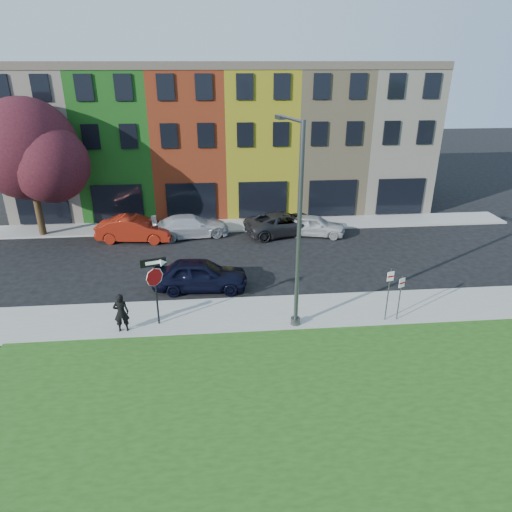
{
  "coord_description": "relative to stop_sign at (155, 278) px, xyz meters",
  "views": [
    {
      "loc": [
        -3.23,
        -14.76,
        10.62
      ],
      "look_at": [
        -1.56,
        4.0,
        2.47
      ],
      "focal_mm": 32.0,
      "sensor_mm": 36.0,
      "label": 1
    }
  ],
  "objects": [
    {
      "name": "sidewalk_near",
      "position": [
        7.9,
        0.55,
        -2.24
      ],
      "size": [
        40.0,
        3.0,
        0.12
      ],
      "primitive_type": "cube",
      "color": "gray",
      "rests_on": "ground"
    },
    {
      "name": "parked_car_silver",
      "position": [
        0.94,
        10.85,
        -1.59
      ],
      "size": [
        3.67,
        5.56,
        1.41
      ],
      "primitive_type": "imported",
      "rotation": [
        0.0,
        0.0,
        1.75
      ],
      "color": "#B9B9BE",
      "rests_on": "ground"
    },
    {
      "name": "tree_purple",
      "position": [
        -8.58,
        11.85,
        3.16
      ],
      "size": [
        7.35,
        6.43,
        8.56
      ],
      "color": "black",
      "rests_on": "sidewalk_far"
    },
    {
      "name": "stop_sign",
      "position": [
        0.0,
        0.0,
        0.0
      ],
      "size": [
        1.02,
        0.34,
        3.06
      ],
      "rotation": [
        0.0,
        0.0,
        0.29
      ],
      "color": "black",
      "rests_on": "sidewalk_near"
    },
    {
      "name": "street_lamp",
      "position": [
        5.81,
        -0.36,
        2.11
      ],
      "size": [
        0.95,
        2.52,
        8.52
      ],
      "rotation": [
        0.0,
        0.0,
        0.27
      ],
      "color": "#494B4E",
      "rests_on": "sidewalk_near"
    },
    {
      "name": "ground",
      "position": [
        5.9,
        -2.45,
        -2.3
      ],
      "size": [
        120.0,
        120.0,
        0.0
      ],
      "primitive_type": "plane",
      "color": "black",
      "rests_on": "ground"
    },
    {
      "name": "parking_sign_a",
      "position": [
        9.83,
        -0.55,
        -0.67
      ],
      "size": [
        0.32,
        0.12,
        2.46
      ],
      "rotation": [
        0.0,
        0.0,
        0.24
      ],
      "color": "#494B4E",
      "rests_on": "sidewalk_near"
    },
    {
      "name": "parked_car_dark",
      "position": [
        7.05,
        10.78,
        -1.57
      ],
      "size": [
        4.94,
        6.41,
        1.46
      ],
      "primitive_type": "imported",
      "rotation": [
        0.0,
        0.0,
        1.82
      ],
      "color": "black",
      "rests_on": "ground"
    },
    {
      "name": "rowhouse_block",
      "position": [
        3.4,
        18.73,
        2.69
      ],
      "size": [
        30.0,
        10.12,
        10.0
      ],
      "color": "beige",
      "rests_on": "ground"
    },
    {
      "name": "parked_car_red",
      "position": [
        -2.52,
        10.39,
        -1.52
      ],
      "size": [
        2.78,
        5.14,
        1.56
      ],
      "primitive_type": "imported",
      "rotation": [
        0.0,
        0.0,
        1.45
      ],
      "color": "maroon",
      "rests_on": "ground"
    },
    {
      "name": "parking_sign_b",
      "position": [
        10.36,
        -0.57,
        -0.87
      ],
      "size": [
        0.3,
        0.17,
        2.08
      ],
      "rotation": [
        0.0,
        0.0,
        0.42
      ],
      "color": "#494B4E",
      "rests_on": "sidewalk_near"
    },
    {
      "name": "sedan_near",
      "position": [
        1.72,
        3.34,
        -1.51
      ],
      "size": [
        2.35,
        4.84,
        1.58
      ],
      "primitive_type": "imported",
      "rotation": [
        0.0,
        0.0,
        1.52
      ],
      "color": "black",
      "rests_on": "ground"
    },
    {
      "name": "sidewalk_far",
      "position": [
        2.9,
        12.55,
        -2.24
      ],
      "size": [
        40.0,
        2.4,
        0.12
      ],
      "primitive_type": "cube",
      "color": "gray",
      "rests_on": "ground"
    },
    {
      "name": "parked_car_white",
      "position": [
        8.94,
        10.34,
        -1.63
      ],
      "size": [
        3.51,
        4.73,
        1.35
      ],
      "primitive_type": "imported",
      "rotation": [
        0.0,
        0.0,
        1.32
      ],
      "color": "silver",
      "rests_on": "ground"
    },
    {
      "name": "man",
      "position": [
        -1.44,
        -0.42,
        -1.32
      ],
      "size": [
        0.73,
        0.56,
        1.72
      ],
      "primitive_type": "imported",
      "rotation": [
        0.0,
        0.0,
        3.26
      ],
      "color": "black",
      "rests_on": "sidewalk_near"
    }
  ]
}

